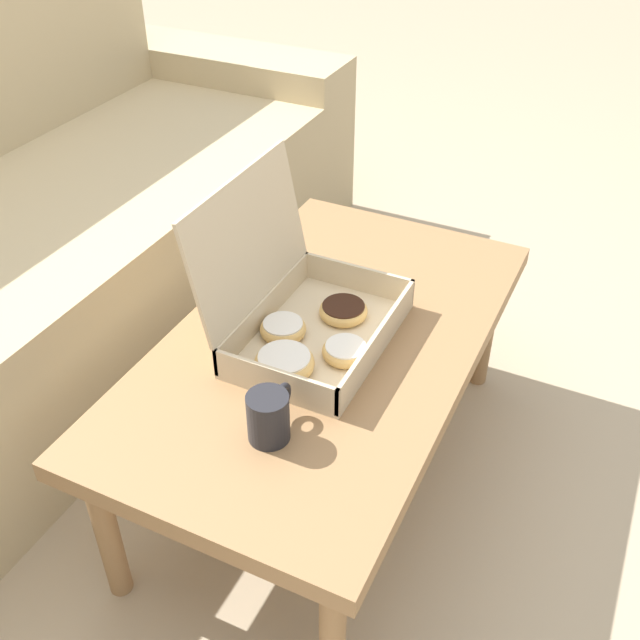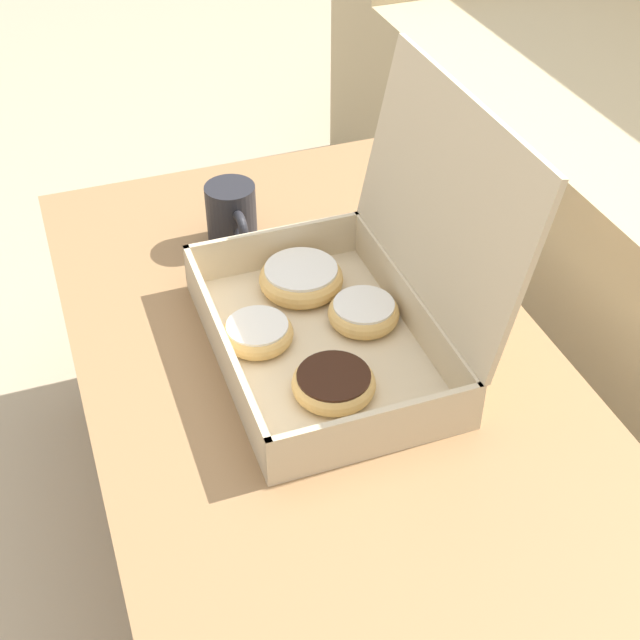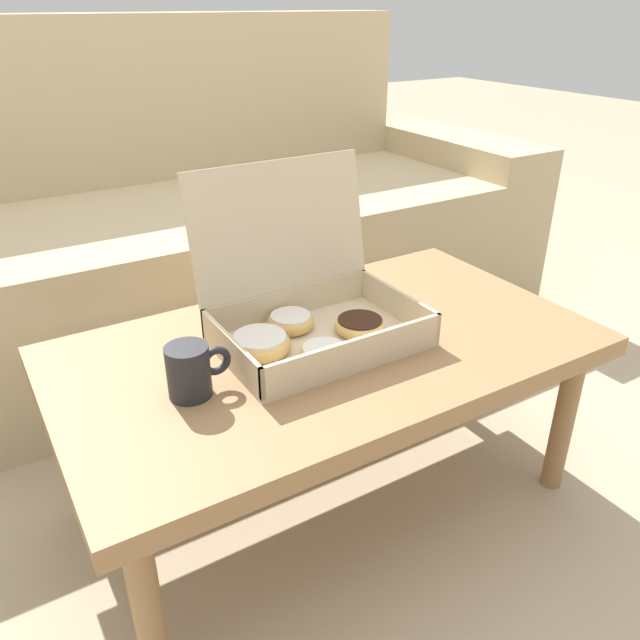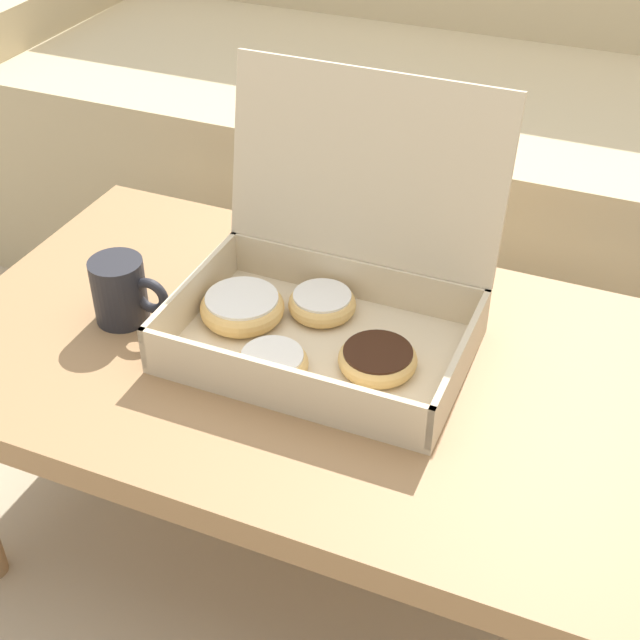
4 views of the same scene
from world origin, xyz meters
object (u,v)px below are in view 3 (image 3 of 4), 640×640
couch (169,239)px  coffee_mug (191,371)px  pastry_box (304,312)px  coffee_table (328,360)px

couch → coffee_mug: size_ratio=21.35×
couch → pastry_box: size_ratio=6.34×
coffee_table → pastry_box: (-0.03, 0.04, 0.10)m
coffee_table → coffee_mug: bearing=-173.7°
couch → coffee_table: couch is taller
pastry_box → coffee_mug: 0.26m
pastry_box → coffee_mug: size_ratio=3.37×
couch → pastry_box: (-0.03, -0.89, 0.13)m
couch → coffee_mug: couch is taller
couch → coffee_mug: bearing=-106.6°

